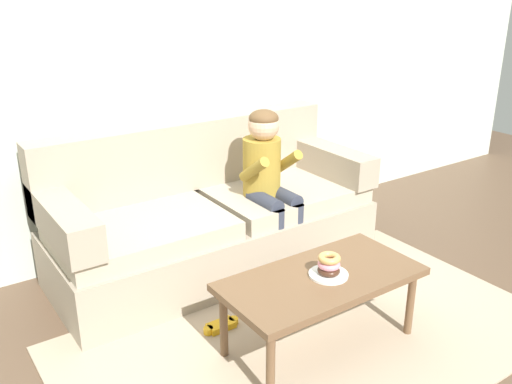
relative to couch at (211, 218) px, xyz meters
The scene contains 11 objects.
ground 0.92m from the couch, 89.30° to the right, with size 10.00×10.00×0.00m, color brown.
wall_back 1.18m from the couch, 88.91° to the left, with size 8.00×0.10×2.80m, color beige.
area_rug 1.16m from the couch, 89.46° to the right, with size 2.72×1.63×0.01m, color tan.
couch is the anchor object (origin of this frame).
coffee_table 1.16m from the couch, 89.80° to the right, with size 1.09×0.54×0.44m.
person_child 0.51m from the couch, 32.08° to the right, with size 0.34×0.58×1.10m.
plate 1.19m from the couch, 88.38° to the right, with size 0.21×0.21×0.01m, color white.
donut 1.19m from the couch, 88.38° to the right, with size 0.12×0.12×0.04m, color #422619.
donut_second 1.19m from the couch, 88.38° to the right, with size 0.12×0.12×0.04m, color pink.
donut_third 1.20m from the couch, 88.38° to the right, with size 0.12×0.12×0.04m, color tan.
toy_controller 0.89m from the couch, 116.67° to the right, with size 0.23×0.09×0.05m.
Camera 1 is at (-1.76, -2.26, 1.90)m, focal length 39.19 mm.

